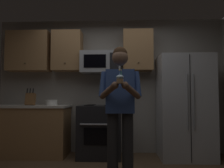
{
  "coord_description": "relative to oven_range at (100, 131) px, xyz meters",
  "views": [
    {
      "loc": [
        0.24,
        -2.76,
        1.08
      ],
      "look_at": [
        0.11,
        0.31,
        1.25
      ],
      "focal_mm": 36.46,
      "sensor_mm": 36.0,
      "label": 1
    }
  ],
  "objects": [
    {
      "name": "microwave",
      "position": [
        0.0,
        0.12,
        1.26
      ],
      "size": [
        0.74,
        0.41,
        0.4
      ],
      "color": "#9EA0A5"
    },
    {
      "name": "wall_back",
      "position": [
        0.15,
        0.39,
        0.84
      ],
      "size": [
        4.4,
        0.1,
        2.6
      ],
      "primitive_type": "cube",
      "color": "gray",
      "rests_on": "ground"
    },
    {
      "name": "bowl_large_white",
      "position": [
        -0.89,
        -0.01,
        0.51
      ],
      "size": [
        0.21,
        0.21,
        0.1
      ],
      "color": "white",
      "rests_on": "counter_left"
    },
    {
      "name": "refrigerator",
      "position": [
        1.5,
        -0.04,
        0.44
      ],
      "size": [
        0.9,
        0.75,
        1.8
      ],
      "color": "#B7BABF",
      "rests_on": "ground"
    },
    {
      "name": "counter_left",
      "position": [
        -1.3,
        0.02,
        0.0
      ],
      "size": [
        1.44,
        0.66,
        0.92
      ],
      "color": "#9E7247",
      "rests_on": "ground"
    },
    {
      "name": "cabinet_row_upper",
      "position": [
        -0.57,
        0.17,
        1.49
      ],
      "size": [
        2.78,
        0.36,
        0.76
      ],
      "color": "#9E7247"
    },
    {
      "name": "oven_range",
      "position": [
        0.0,
        0.0,
        0.0
      ],
      "size": [
        0.76,
        0.7,
        0.93
      ],
      "color": "black",
      "rests_on": "ground"
    },
    {
      "name": "knife_block",
      "position": [
        -1.28,
        -0.03,
        0.57
      ],
      "size": [
        0.16,
        0.15,
        0.32
      ],
      "color": "brown",
      "rests_on": "counter_left"
    },
    {
      "name": "person",
      "position": [
        0.37,
        -1.06,
        0.53
      ],
      "size": [
        0.6,
        0.48,
        1.76
      ],
      "color": "#262628",
      "rests_on": "ground"
    },
    {
      "name": "cupcake",
      "position": [
        0.37,
        -1.39,
        0.83
      ],
      "size": [
        0.09,
        0.09,
        0.17
      ],
      "color": "#A87F56"
    }
  ]
}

